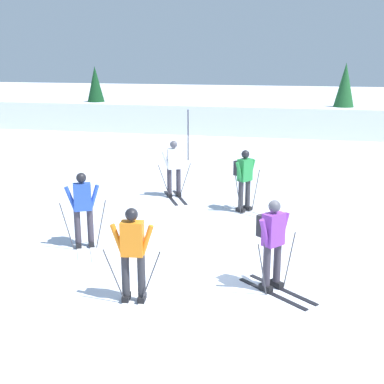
{
  "coord_description": "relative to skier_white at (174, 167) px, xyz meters",
  "views": [
    {
      "loc": [
        1.4,
        -9.54,
        4.22
      ],
      "look_at": [
        -1.23,
        2.38,
        0.9
      ],
      "focal_mm": 48.07,
      "sensor_mm": 36.0,
      "label": 1
    }
  ],
  "objects": [
    {
      "name": "skier_blue",
      "position": [
        -0.93,
        -4.44,
        0.04
      ],
      "size": [
        1.05,
        1.6,
        1.71
      ],
      "color": "silver",
      "rests_on": "ground"
    },
    {
      "name": "far_snow_ridge",
      "position": [
        2.35,
        16.33,
        -0.15
      ],
      "size": [
        80.0,
        9.22,
        1.53
      ],
      "primitive_type": "cube",
      "color": "silver",
      "rests_on": "ground"
    },
    {
      "name": "conifer_far_left",
      "position": [
        -7.89,
        13.04,
        1.13
      ],
      "size": [
        1.41,
        1.41,
        3.49
      ],
      "color": "#513823",
      "rests_on": "ground"
    },
    {
      "name": "trail_marker_pole",
      "position": [
        -0.8,
        5.41,
        0.1
      ],
      "size": [
        0.04,
        0.04,
        2.04
      ],
      "primitive_type": "cylinder",
      "color": "black",
      "rests_on": "ground"
    },
    {
      "name": "skier_purple",
      "position": [
        3.29,
        -5.7,
        0.04
      ],
      "size": [
        1.48,
        1.29,
        1.71
      ],
      "color": "black",
      "rests_on": "ground"
    },
    {
      "name": "conifer_far_right",
      "position": [
        5.62,
        13.1,
        1.27
      ],
      "size": [
        1.44,
        1.44,
        3.74
      ],
      "color": "#513823",
      "rests_on": "ground"
    },
    {
      "name": "ground_plane",
      "position": [
        2.35,
        -4.96,
        -0.92
      ],
      "size": [
        120.0,
        120.0,
        0.0
      ],
      "primitive_type": "plane",
      "color": "silver"
    },
    {
      "name": "skier_green",
      "position": [
        2.22,
        -1.01,
        0.04
      ],
      "size": [
        1.52,
        1.22,
        1.71
      ],
      "color": "silver",
      "rests_on": "ground"
    },
    {
      "name": "skier_white",
      "position": [
        0.0,
        0.0,
        0.0
      ],
      "size": [
        1.06,
        1.59,
        1.71
      ],
      "color": "black",
      "rests_on": "ground"
    },
    {
      "name": "skier_orange",
      "position": [
        1.0,
        -6.72,
        -0.0
      ],
      "size": [
        1.0,
        1.63,
        1.71
      ],
      "color": "silver",
      "rests_on": "ground"
    }
  ]
}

